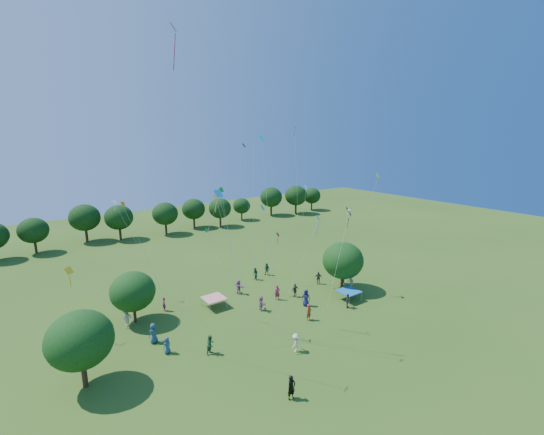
{
  "coord_description": "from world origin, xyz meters",
  "views": [
    {
      "loc": [
        -18.54,
        -11.59,
        18.04
      ],
      "look_at": [
        0.0,
        14.0,
        11.0
      ],
      "focal_mm": 24.0,
      "sensor_mm": 36.0,
      "label": 1
    }
  ],
  "objects": [
    {
      "name": "tent_red_stripe",
      "position": [
        -2.31,
        21.5,
        1.04
      ],
      "size": [
        2.2,
        2.2,
        1.1
      ],
      "color": "red",
      "rests_on": "ground"
    },
    {
      "name": "near_tree_north",
      "position": [
        -10.16,
        23.22,
        3.25
      ],
      "size": [
        4.32,
        4.32,
        5.2
      ],
      "color": "#422B19",
      "rests_on": "ground"
    },
    {
      "name": "small_kite_0",
      "position": [
        7.32,
        28.3,
        13.33
      ],
      "size": [
        2.68,
        4.04,
        16.88
      ],
      "color": "red"
    },
    {
      "name": "small_kite_2",
      "position": [
        14.37,
        14.74,
        10.98
      ],
      "size": [
        2.19,
        2.2,
        12.7
      ],
      "color": "#F8F916"
    },
    {
      "name": "small_kite_1",
      "position": [
        -3.61,
        16.55,
        10.74
      ],
      "size": [
        3.94,
        0.73,
        11.84
      ],
      "color": "#D0A00A"
    },
    {
      "name": "man_in_black",
      "position": [
        -4.42,
        5.58,
        0.9
      ],
      "size": [
        0.68,
        0.45,
        1.8
      ],
      "primitive_type": "imported",
      "rotation": [
        0.0,
        0.0,
        0.02
      ],
      "color": "black",
      "rests_on": "ground"
    },
    {
      "name": "crowd_person_7",
      "position": [
        4.08,
        13.33,
        0.85
      ],
      "size": [
        0.69,
        0.5,
        1.69
      ],
      "primitive_type": "imported",
      "rotation": [
        0.0,
        0.0,
        0.16
      ],
      "color": "maroon",
      "rests_on": "ground"
    },
    {
      "name": "small_kite_9",
      "position": [
        -9.13,
        25.0,
        9.19
      ],
      "size": [
        3.78,
        1.02,
        10.61
      ],
      "color": "orange"
    },
    {
      "name": "pirate_kite",
      "position": [
        11.75,
        15.59,
        9.69
      ],
      "size": [
        6.79,
        3.89,
        9.02
      ],
      "color": "black"
    },
    {
      "name": "near_tree_east",
      "position": [
        12.32,
        16.63,
        3.68
      ],
      "size": [
        4.84,
        4.84,
        5.87
      ],
      "color": "#422B19",
      "rests_on": "ground"
    },
    {
      "name": "crowd_person_13",
      "position": [
        4.31,
        18.93,
        0.86
      ],
      "size": [
        0.74,
        0.6,
        1.71
      ],
      "primitive_type": "imported",
      "rotation": [
        0.0,
        0.0,
        5.95
      ],
      "color": "maroon",
      "rests_on": "ground"
    },
    {
      "name": "red_high_kite",
      "position": [
        -4.98,
        19.51,
        22.41
      ],
      "size": [
        2.98,
        9.18,
        26.33
      ],
      "color": "red"
    },
    {
      "name": "small_kite_13",
      "position": [
        4.41,
        25.33,
        13.23
      ],
      "size": [
        1.6,
        0.76,
        15.99
      ],
      "color": "#6A1BA2"
    },
    {
      "name": "small_kite_14",
      "position": [
        -9.02,
        29.01,
        9.18
      ],
      "size": [
        3.53,
        4.97,
        10.01
      ],
      "color": "silver"
    },
    {
      "name": "small_kite_15",
      "position": [
        -1.26,
        13.16,
        10.01
      ],
      "size": [
        1.44,
        1.14,
        11.09
      ],
      "color": "#0ED2AC"
    },
    {
      "name": "small_kite_12",
      "position": [
        0.92,
        10.01,
        9.54
      ],
      "size": [
        2.31,
        3.38,
        10.52
      ],
      "color": "#177CEA"
    },
    {
      "name": "crowd_person_17",
      "position": [
        1.38,
        17.85,
        0.81
      ],
      "size": [
        0.77,
        1.58,
        1.62
      ],
      "primitive_type": "imported",
      "rotation": [
        0.0,
        0.0,
        1.42
      ],
      "color": "#A25E8A",
      "rests_on": "ground"
    },
    {
      "name": "crowd_person_5",
      "position": [
        13.76,
        17.89,
        0.83
      ],
      "size": [
        1.22,
        1.62,
        1.66
      ],
      "primitive_type": "imported",
      "rotation": [
        0.0,
        0.0,
        5.21
      ],
      "color": "#8C5171",
      "rests_on": "ground"
    },
    {
      "name": "crowd_person_6",
      "position": [
        -9.89,
        18.38,
        0.93
      ],
      "size": [
        1.03,
        0.82,
        1.85
      ],
      "primitive_type": "imported",
      "rotation": [
        0.0,
        0.0,
        3.55
      ],
      "color": "navy",
      "rests_on": "ground"
    },
    {
      "name": "small_kite_6",
      "position": [
        8.96,
        20.01,
        9.76
      ],
      "size": [
        1.13,
        2.6,
        11.28
      ],
      "color": "white"
    },
    {
      "name": "crowd_person_15",
      "position": [
        -11.04,
        22.82,
        0.89
      ],
      "size": [
        1.27,
        0.99,
        1.78
      ],
      "primitive_type": "imported",
      "rotation": [
        0.0,
        0.0,
        3.61
      ],
      "color": "#A89D86",
      "rests_on": "ground"
    },
    {
      "name": "small_kite_4",
      "position": [
        -7.27,
        11.78,
        11.73
      ],
      "size": [
        2.0,
        5.98,
        13.16
      ],
      "color": "#168FDE"
    },
    {
      "name": "crowd_person_14",
      "position": [
        5.47,
        25.23,
        0.82
      ],
      "size": [
        0.51,
        0.84,
        1.64
      ],
      "primitive_type": "imported",
      "rotation": [
        0.0,
        0.0,
        4.62
      ],
      "color": "#225032",
      "rests_on": "ground"
    },
    {
      "name": "crowd_person_2",
      "position": [
        -6.53,
        13.86,
        0.85
      ],
      "size": [
        0.95,
        0.78,
        1.7
      ],
      "primitive_type": "imported",
      "rotation": [
        0.0,
        0.0,
        0.46
      ],
      "color": "#235229",
      "rests_on": "ground"
    },
    {
      "name": "crowd_person_8",
      "position": [
        7.64,
        25.68,
        0.83
      ],
      "size": [
        0.84,
        0.93,
        1.67
      ],
      "primitive_type": "imported",
      "rotation": [
        0.0,
        0.0,
        5.34
      ],
      "color": "#23522B",
      "rests_on": "ground"
    },
    {
      "name": "crowd_person_9",
      "position": [
        -0.47,
        9.89,
        0.81
      ],
      "size": [
        1.17,
        0.87,
        1.63
      ],
      "primitive_type": "imported",
      "rotation": [
        0.0,
        0.0,
        3.57
      ],
      "color": "beige",
      "rests_on": "ground"
    },
    {
      "name": "tent_blue",
      "position": [
        10.8,
        14.18,
        1.04
      ],
      "size": [
        2.2,
        2.2,
        1.1
      ],
      "color": "#1A65AA",
      "rests_on": "ground"
    },
    {
      "name": "ground",
      "position": [
        0.0,
        0.0,
        0.0
      ],
      "size": [
        160.0,
        160.0,
        0.0
      ],
      "primitive_type": "plane",
      "color": "#395C1B"
    },
    {
      "name": "small_kite_8",
      "position": [
        6.88,
        22.52,
        5.83
      ],
      "size": [
        1.55,
        0.85,
        5.39
      ],
      "color": "#E40D3D"
    },
    {
      "name": "small_kite_3",
      "position": [
        -3.09,
        18.78,
        7.22
      ],
      "size": [
        3.1,
        3.05,
        8.09
      ],
      "color": "#1B942A"
    },
    {
      "name": "crowd_person_11",
      "position": [
        1.6,
        22.86,
        0.87
      ],
      "size": [
        0.89,
        1.7,
        1.73
      ],
      "primitive_type": "imported",
      "rotation": [
        0.0,
        0.0,
        1.77
      ],
      "color": "#A15E90",
      "rests_on": "ground"
    },
    {
      "name": "treeline",
      "position": [
        -1.73,
        55.43,
        4.09
      ],
      "size": [
        88.01,
        8.77,
        6.77
      ],
      "color": "#422B19",
      "rests_on": "ground"
    },
    {
      "name": "crowd_person_16",
      "position": [
        9.24,
        12.89,
        0.81
      ],
      "size": [
        0.97,
        0.98,
        1.61
      ],
      "primitive_type": "imported",
      "rotation": [
        0.0,
        0.0,
        0.81
      ],
      "color": "#38302D",
      "rests_on": "ground"
    },
    {
      "name": "near_tree_west",
      "position": [
        -15.92,
        15.49,
        3.82
      ],
      "size": [
        4.65,
        4.65,
        5.93
      ],
      "color": "#422B19",
      "rests_on": "ground"
    },
    {
      "name": "crowd_person_12",
      "position": [
        5.93,
        15.89,
        0.94
      ],
      "size": [
        0.95,
        1.05,
        1.88
      ],
      "primitive_type": "imported",
      "rotation": [
        0.0,
        0.0,
        5.35
      ],
      "color": "#1B1B4E",
      "rests_on": "ground"
    },
    {
      "name": "small_kite_5",
      "position": [
        11.15,
        24.2,
        14.69
      ],
      "size": [
        2.07,
        3.84,
        18.1
      ],
      "color": "#731582"
    },
    {
      "name": "crowd_person_0",
      "position": [
        -9.51,
        16.08,
        0.75
      ],
      "size": [
        0.84,
        0.66,
        1.5
      ],
      "primitive_type": "imported",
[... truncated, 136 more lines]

